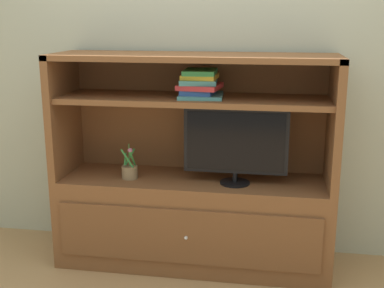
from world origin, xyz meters
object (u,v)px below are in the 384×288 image
object	(u,v)px
tv_monitor	(236,144)
potted_plant	(130,171)
media_console	(193,198)
magazine_stack	(200,84)

from	to	relation	value
tv_monitor	potted_plant	bearing A→B (deg)	-179.56
media_console	tv_monitor	world-z (taller)	media_console
magazine_stack	media_console	bearing A→B (deg)	168.79
media_console	tv_monitor	xyz separation A→B (m)	(0.28, -0.07, 0.41)
media_console	potted_plant	xyz separation A→B (m)	(-0.42, -0.07, 0.20)
potted_plant	media_console	bearing A→B (deg)	9.93
media_console	potted_plant	size ratio (longest dim) A/B	7.68
magazine_stack	tv_monitor	bearing A→B (deg)	-13.90
media_console	tv_monitor	bearing A→B (deg)	-13.51
tv_monitor	potted_plant	distance (m)	0.74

